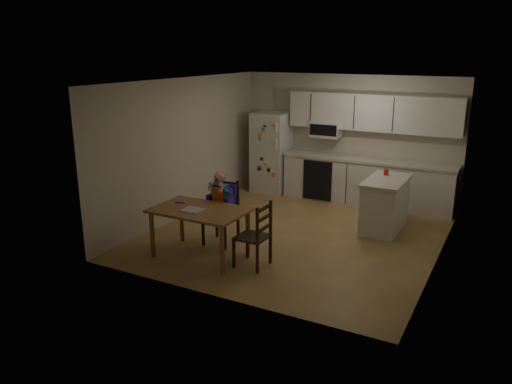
{
  "coord_description": "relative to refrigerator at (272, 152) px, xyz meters",
  "views": [
    {
      "loc": [
        3.09,
        -7.23,
        2.99
      ],
      "look_at": [
        -0.28,
        -0.93,
        0.92
      ],
      "focal_mm": 35.0,
      "sensor_mm": 36.0,
      "label": 1
    }
  ],
  "objects": [
    {
      "name": "refrigerator",
      "position": [
        0.0,
        0.0,
        0.0
      ],
      "size": [
        0.72,
        0.7,
        1.7
      ],
      "primitive_type": "cube",
      "color": "silver",
      "rests_on": "ground"
    },
    {
      "name": "napkin",
      "position": [
        0.6,
        -3.78,
        -0.11
      ],
      "size": [
        0.3,
        0.26,
        0.01
      ],
      "primitive_type": "cube",
      "color": "#AEAEB3",
      "rests_on": "dining_table"
    },
    {
      "name": "chair_side",
      "position": [
        1.6,
        -3.63,
        -0.31
      ],
      "size": [
        0.43,
        0.43,
        0.95
      ],
      "rotation": [
        0.0,
        0.0,
        -1.6
      ],
      "color": "black",
      "rests_on": "ground"
    },
    {
      "name": "red_cup",
      "position": [
        2.68,
        -0.96,
        0.08
      ],
      "size": [
        0.08,
        0.08,
        0.1
      ],
      "primitive_type": "cylinder",
      "color": "red",
      "rests_on": "kitchen_island"
    },
    {
      "name": "toddler_spoon",
      "position": [
        0.21,
        -3.58,
        -0.11
      ],
      "size": [
        0.12,
        0.06,
        0.02
      ],
      "primitive_type": "cylinder",
      "rotation": [
        0.0,
        1.57,
        0.35
      ],
      "color": "#2C1DB3",
      "rests_on": "dining_table"
    },
    {
      "name": "kitchen_island",
      "position": [
        2.77,
        -1.24,
        -0.41
      ],
      "size": [
        0.63,
        1.2,
        0.88
      ],
      "color": "silver",
      "rests_on": "ground"
    },
    {
      "name": "room",
      "position": [
        1.55,
        -1.67,
        0.4
      ],
      "size": [
        4.52,
        5.01,
        2.51
      ],
      "color": "olive",
      "rests_on": "ground"
    },
    {
      "name": "kitchen_run",
      "position": [
        2.05,
        0.09,
        0.03
      ],
      "size": [
        3.37,
        0.62,
        2.15
      ],
      "color": "silver",
      "rests_on": "ground"
    },
    {
      "name": "dining_table",
      "position": [
        0.65,
        -3.68,
        -0.22
      ],
      "size": [
        1.37,
        0.88,
        0.73
      ],
      "color": "brown",
      "rests_on": "ground"
    },
    {
      "name": "chair_booster",
      "position": [
        0.65,
        -3.06,
        -0.14
      ],
      "size": [
        0.45,
        0.45,
        1.18
      ],
      "rotation": [
        0.0,
        0.0,
        -0.0
      ],
      "color": "black",
      "rests_on": "ground"
    }
  ]
}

